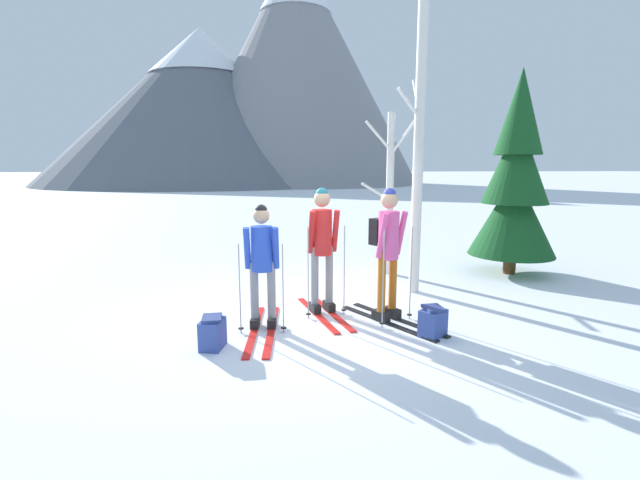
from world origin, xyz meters
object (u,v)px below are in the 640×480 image
skier_in_pink (388,246)px  pine_tree_near (515,183)px  skier_in_red (322,244)px  birch_tree_tall (390,191)px  backpack_on_snow_front (433,322)px  backpack_on_snow_beside (213,333)px  skier_in_blue (262,261)px  birch_tree_slender (419,143)px

skier_in_pink → pine_tree_near: bearing=33.2°
skier_in_red → birch_tree_tall: birch_tree_tall is taller
backpack_on_snow_front → backpack_on_snow_beside: bearing=177.8°
pine_tree_near → birch_tree_tall: size_ratio=1.26×
skier_in_blue → birch_tree_tall: 3.67m
pine_tree_near → skier_in_red: bearing=-157.4°
skier_in_pink → birch_tree_tall: (0.87, 2.52, 0.59)m
skier_in_pink → backpack_on_snow_front: size_ratio=4.53×
skier_in_red → backpack_on_snow_front: (1.20, -1.12, -0.82)m
birch_tree_tall → backpack_on_snow_beside: (-3.16, -3.11, -1.44)m
skier_in_blue → pine_tree_near: 5.45m
pine_tree_near → backpack_on_snow_front: 4.33m
skier_in_pink → birch_tree_slender: bearing=54.2°
skier_in_blue → backpack_on_snow_front: 2.28m
backpack_on_snow_front → skier_in_red: bearing=136.8°
pine_tree_near → birch_tree_slender: birch_tree_slender is taller
skier_in_blue → birch_tree_slender: (2.58, 1.26, 1.56)m
skier_in_pink → backpack_on_snow_beside: bearing=-165.7°
skier_in_red → backpack_on_snow_front: skier_in_red is taller
birch_tree_slender → skier_in_blue: bearing=-153.9°
pine_tree_near → backpack_on_snow_beside: size_ratio=10.29×
skier_in_pink → birch_tree_tall: 2.73m
birch_tree_tall → backpack_on_snow_beside: birch_tree_tall is taller
birch_tree_tall → skier_in_pink: bearing=-109.0°
skier_in_pink → backpack_on_snow_front: (0.38, -0.69, -0.84)m
pine_tree_near → skier_in_blue: bearing=-156.5°
skier_in_red → backpack_on_snow_front: bearing=-43.2°
pine_tree_near → birch_tree_tall: pine_tree_near is taller
birch_tree_tall → skier_in_blue: bearing=-135.1°
skier_in_blue → pine_tree_near: bearing=23.5°
skier_in_blue → birch_tree_tall: bearing=44.9°
skier_in_blue → backpack_on_snow_front: (2.06, -0.67, -0.71)m
pine_tree_near → backpack_on_snow_front: pine_tree_near is taller
skier_in_red → birch_tree_tall: size_ratio=0.58×
skier_in_red → skier_in_pink: (0.82, -0.44, 0.03)m
skier_in_red → pine_tree_near: (4.07, 1.69, 0.79)m
pine_tree_near → backpack_on_snow_front: size_ratio=9.78×
skier_in_pink → birch_tree_tall: birch_tree_tall is taller
skier_in_blue → backpack_on_snow_front: size_ratio=4.52×
birch_tree_tall → birch_tree_slender: 1.53m
skier_in_blue → birch_tree_slender: size_ratio=0.37×
backpack_on_snow_beside → skier_in_red: bearing=34.7°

